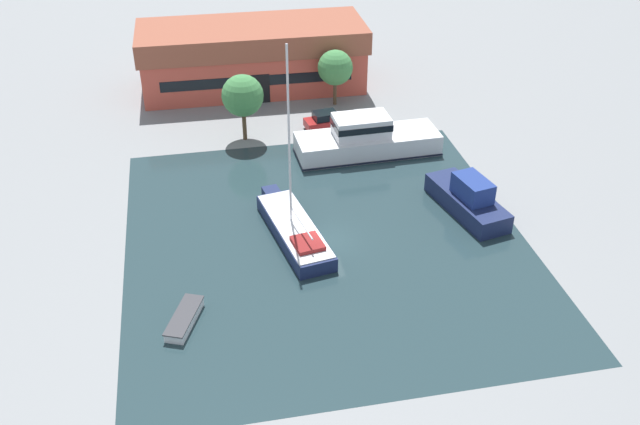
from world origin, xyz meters
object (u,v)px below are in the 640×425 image
(parked_car, at_px, (326,120))
(warehouse_building, at_px, (253,56))
(quay_tree_by_water, at_px, (335,68))
(motor_cruiser, at_px, (366,140))
(small_dinghy, at_px, (184,319))
(sailboat_moored, at_px, (294,229))
(quay_tree_near_building, at_px, (243,96))
(cabin_boat, at_px, (468,199))

(parked_car, bearing_deg, warehouse_building, -162.31)
(quay_tree_by_water, height_order, motor_cruiser, quay_tree_by_water)
(warehouse_building, xyz_separation_m, quay_tree_by_water, (7.47, -6.20, 0.53))
(motor_cruiser, distance_m, small_dinghy, 25.70)
(sailboat_moored, bearing_deg, quay_tree_near_building, 86.30)
(quay_tree_near_building, height_order, cabin_boat, quay_tree_near_building)
(quay_tree_near_building, xyz_separation_m, sailboat_moored, (1.85, -16.40, -3.62))
(parked_car, relative_size, cabin_boat, 0.51)
(sailboat_moored, bearing_deg, quay_tree_by_water, 60.47)
(sailboat_moored, height_order, cabin_boat, sailboat_moored)
(warehouse_building, bearing_deg, parked_car, -63.41)
(quay_tree_by_water, distance_m, parked_car, 6.38)
(warehouse_building, distance_m, cabin_boat, 30.85)
(cabin_boat, bearing_deg, sailboat_moored, 171.22)
(sailboat_moored, xyz_separation_m, motor_cruiser, (8.34, 11.59, 0.64))
(warehouse_building, height_order, motor_cruiser, warehouse_building)
(quay_tree_near_building, relative_size, parked_car, 1.43)
(sailboat_moored, bearing_deg, small_dinghy, -145.89)
(warehouse_building, bearing_deg, small_dinghy, -102.39)
(warehouse_building, xyz_separation_m, small_dinghy, (-8.63, -36.58, -3.00))
(sailboat_moored, bearing_deg, parked_car, 60.79)
(quay_tree_near_building, distance_m, small_dinghy, 25.55)
(motor_cruiser, distance_m, cabin_boat, 12.04)
(quay_tree_by_water, xyz_separation_m, cabin_boat, (5.84, -21.54, -2.78))
(small_dinghy, distance_m, cabin_boat, 23.66)
(quay_tree_near_building, bearing_deg, sailboat_moored, -83.55)
(warehouse_building, bearing_deg, motor_cruiser, -64.01)
(warehouse_building, xyz_separation_m, quay_tree_near_building, (-2.25, -12.15, 0.94))
(warehouse_building, xyz_separation_m, parked_car, (5.51, -11.45, -2.51))
(motor_cruiser, xyz_separation_m, small_dinghy, (-16.58, -19.61, -0.97))
(parked_car, height_order, sailboat_moored, sailboat_moored)
(motor_cruiser, bearing_deg, quay_tree_by_water, 0.60)
(warehouse_building, relative_size, parked_car, 5.41)
(sailboat_moored, relative_size, small_dinghy, 3.45)
(parked_car, distance_m, motor_cruiser, 6.04)
(quay_tree_by_water, distance_m, cabin_boat, 22.49)
(small_dinghy, bearing_deg, sailboat_moored, -113.49)
(parked_car, xyz_separation_m, cabin_boat, (7.79, -16.29, 0.26))
(warehouse_building, relative_size, quay_tree_near_building, 3.77)
(warehouse_building, height_order, cabin_boat, warehouse_building)
(sailboat_moored, distance_m, small_dinghy, 11.50)
(quay_tree_near_building, xyz_separation_m, motor_cruiser, (10.20, -4.82, -2.97))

